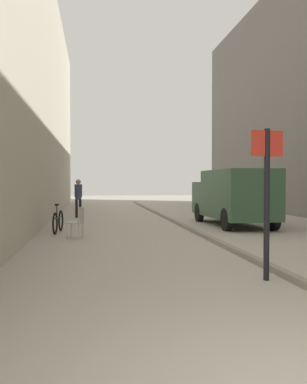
% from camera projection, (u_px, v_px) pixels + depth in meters
% --- Properties ---
extents(ground_plane, '(80.00, 80.00, 0.00)m').
position_uv_depth(ground_plane, '(144.00, 230.00, 14.74)').
color(ground_plane, '#A8A093').
extents(kerb_strip, '(0.16, 40.00, 0.12)m').
position_uv_depth(kerb_strip, '(188.00, 228.00, 14.97)').
color(kerb_strip, gray).
rests_on(kerb_strip, ground_plane).
extents(pedestrian_main_foreground, '(0.35, 0.27, 1.84)m').
position_uv_depth(pedestrian_main_foreground, '(78.00, 195.00, 20.08)').
color(pedestrian_main_foreground, black).
rests_on(pedestrian_main_foreground, ground_plane).
extents(delivery_van, '(2.00, 5.20, 2.16)m').
position_uv_depth(delivery_van, '(233.00, 196.00, 16.35)').
color(delivery_van, '#335138').
rests_on(delivery_van, ground_plane).
extents(street_sign_post, '(0.60, 0.11, 2.60)m').
position_uv_depth(street_sign_post, '(267.00, 190.00, 7.18)').
color(street_sign_post, black).
rests_on(street_sign_post, ground_plane).
extents(bicycle_leaning, '(0.24, 1.77, 0.98)m').
position_uv_depth(bicycle_leaning, '(58.00, 221.00, 14.04)').
color(bicycle_leaning, black).
rests_on(bicycle_leaning, ground_plane).
extents(cafe_chair_near_window, '(0.55, 0.55, 0.94)m').
position_uv_depth(cafe_chair_near_window, '(78.00, 220.00, 12.65)').
color(cafe_chair_near_window, '#B7B2A8').
rests_on(cafe_chair_near_window, ground_plane).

